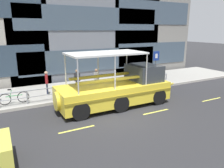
{
  "coord_description": "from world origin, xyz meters",
  "views": [
    {
      "loc": [
        -5.35,
        -10.11,
        4.67
      ],
      "look_at": [
        0.82,
        1.51,
        1.3
      ],
      "focal_mm": 34.58,
      "sensor_mm": 36.0,
      "label": 1
    }
  ],
  "objects_px": {
    "leaned_bicycle": "(14,98)",
    "pedestrian_near_bow": "(134,73)",
    "pedestrian_mid_right": "(77,78)",
    "pedestrian_near_stern": "(47,81)",
    "pedestrian_mid_left": "(96,77)",
    "duck_tour_boat": "(120,88)",
    "parking_sign": "(156,62)"
  },
  "relations": [
    {
      "from": "parking_sign",
      "to": "pedestrian_near_stern",
      "type": "bearing_deg",
      "value": 174.09
    },
    {
      "from": "pedestrian_mid_right",
      "to": "pedestrian_near_stern",
      "type": "bearing_deg",
      "value": 171.11
    },
    {
      "from": "pedestrian_near_bow",
      "to": "pedestrian_mid_right",
      "type": "relative_size",
      "value": 1.03
    },
    {
      "from": "pedestrian_near_stern",
      "to": "leaned_bicycle",
      "type": "bearing_deg",
      "value": -156.37
    },
    {
      "from": "pedestrian_near_bow",
      "to": "pedestrian_mid_right",
      "type": "height_order",
      "value": "pedestrian_near_bow"
    },
    {
      "from": "pedestrian_mid_right",
      "to": "leaned_bicycle",
      "type": "bearing_deg",
      "value": -171.65
    },
    {
      "from": "duck_tour_boat",
      "to": "leaned_bicycle",
      "type": "bearing_deg",
      "value": 155.66
    },
    {
      "from": "duck_tour_boat",
      "to": "pedestrian_near_stern",
      "type": "relative_size",
      "value": 5.17
    },
    {
      "from": "parking_sign",
      "to": "pedestrian_near_bow",
      "type": "height_order",
      "value": "parking_sign"
    },
    {
      "from": "pedestrian_mid_left",
      "to": "pedestrian_near_stern",
      "type": "height_order",
      "value": "pedestrian_near_stern"
    },
    {
      "from": "pedestrian_near_bow",
      "to": "pedestrian_mid_right",
      "type": "xyz_separation_m",
      "value": [
        -4.71,
        0.34,
        -0.03
      ]
    },
    {
      "from": "parking_sign",
      "to": "duck_tour_boat",
      "type": "bearing_deg",
      "value": -151.12
    },
    {
      "from": "duck_tour_boat",
      "to": "pedestrian_mid_right",
      "type": "xyz_separation_m",
      "value": [
        -1.68,
        3.34,
        0.14
      ]
    },
    {
      "from": "pedestrian_mid_left",
      "to": "pedestrian_near_bow",
      "type": "bearing_deg",
      "value": -1.2
    },
    {
      "from": "pedestrian_near_bow",
      "to": "pedestrian_mid_left",
      "type": "distance_m",
      "value": 3.32
    },
    {
      "from": "leaned_bicycle",
      "to": "duck_tour_boat",
      "type": "relative_size",
      "value": 0.2
    },
    {
      "from": "pedestrian_near_bow",
      "to": "pedestrian_mid_left",
      "type": "bearing_deg",
      "value": 178.8
    },
    {
      "from": "pedestrian_near_bow",
      "to": "pedestrian_mid_right",
      "type": "distance_m",
      "value": 4.72
    },
    {
      "from": "leaned_bicycle",
      "to": "duck_tour_boat",
      "type": "xyz_separation_m",
      "value": [
        5.98,
        -2.71,
        0.5
      ]
    },
    {
      "from": "duck_tour_boat",
      "to": "pedestrian_near_stern",
      "type": "bearing_deg",
      "value": 135.89
    },
    {
      "from": "pedestrian_mid_right",
      "to": "pedestrian_mid_left",
      "type": "bearing_deg",
      "value": -11.01
    },
    {
      "from": "leaned_bicycle",
      "to": "pedestrian_near_bow",
      "type": "distance_m",
      "value": 9.04
    },
    {
      "from": "parking_sign",
      "to": "pedestrian_mid_left",
      "type": "distance_m",
      "value": 5.36
    },
    {
      "from": "duck_tour_boat",
      "to": "pedestrian_near_bow",
      "type": "bearing_deg",
      "value": 44.68
    },
    {
      "from": "parking_sign",
      "to": "pedestrian_mid_left",
      "type": "height_order",
      "value": "parking_sign"
    },
    {
      "from": "pedestrian_near_bow",
      "to": "duck_tour_boat",
      "type": "bearing_deg",
      "value": -135.32
    },
    {
      "from": "parking_sign",
      "to": "leaned_bicycle",
      "type": "xyz_separation_m",
      "value": [
        -10.98,
        -0.05,
        -1.46
      ]
    },
    {
      "from": "pedestrian_near_stern",
      "to": "pedestrian_mid_right",
      "type": "bearing_deg",
      "value": -8.89
    },
    {
      "from": "duck_tour_boat",
      "to": "pedestrian_mid_right",
      "type": "bearing_deg",
      "value": 116.67
    },
    {
      "from": "leaned_bicycle",
      "to": "pedestrian_mid_right",
      "type": "height_order",
      "value": "pedestrian_mid_right"
    },
    {
      "from": "pedestrian_mid_left",
      "to": "pedestrian_near_stern",
      "type": "distance_m",
      "value": 3.55
    },
    {
      "from": "duck_tour_boat",
      "to": "parking_sign",
      "type": "bearing_deg",
      "value": 28.88
    }
  ]
}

